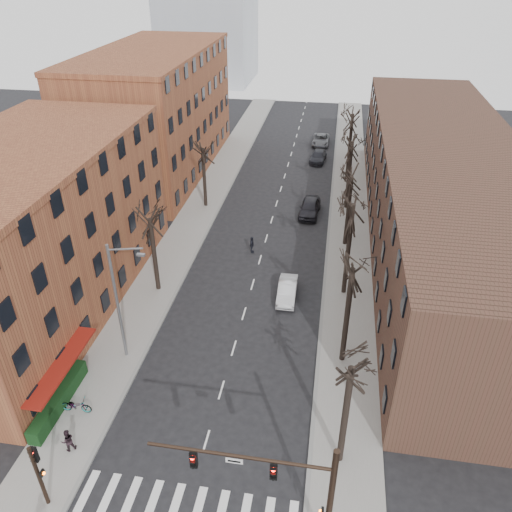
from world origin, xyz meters
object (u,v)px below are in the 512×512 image
at_px(parked_car_near, 310,207).
at_px(parked_car_mid, 318,156).
at_px(silver_sedan, 287,290).
at_px(bicycle, 76,405).

xyz_separation_m(parked_car_near, parked_car_mid, (0.00, 15.90, -0.17)).
distance_m(silver_sedan, bicycle, 17.93).
bearing_deg(silver_sedan, parked_car_mid, 87.61).
relative_size(silver_sedan, bicycle, 2.16).
distance_m(parked_car_mid, bicycle, 46.60).
bearing_deg(bicycle, parked_car_mid, -16.93).
height_order(parked_car_mid, bicycle, parked_car_mid).
relative_size(silver_sedan, parked_car_mid, 0.90).
bearing_deg(silver_sedan, bicycle, -130.20).
bearing_deg(parked_car_near, silver_sedan, -88.97).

